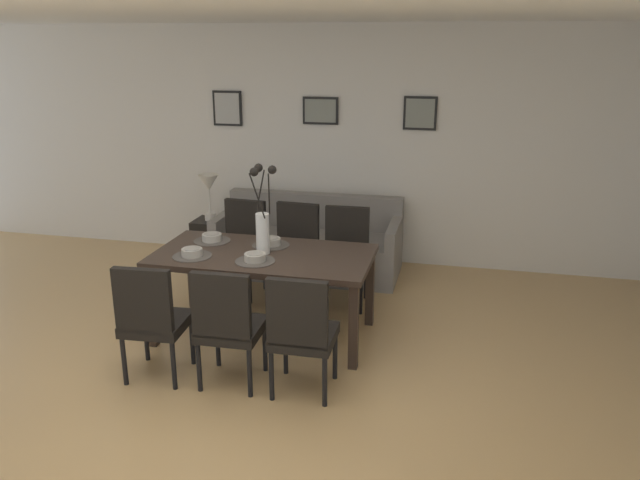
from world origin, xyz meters
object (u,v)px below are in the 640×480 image
Objects in this scene: dining_chair_near_right at (242,243)px; bowl_near_right at (212,237)px; framed_picture_right at (420,113)px; table_lamp at (209,187)px; dining_chair_mid_right at (345,251)px; framed_picture_center at (320,111)px; dining_chair_mid_left at (301,329)px; bowl_far_right at (271,241)px; sofa at (309,246)px; framed_picture_left at (227,108)px; bowl_far_left at (255,257)px; bowl_near_left at (192,252)px; dining_chair_near_left at (152,316)px; dining_chair_far_left at (227,322)px; centerpiece_vase at (262,220)px; dining_table at (264,262)px; side_table at (212,242)px; dining_chair_far_right at (294,247)px.

bowl_near_right is (-0.02, -0.68, 0.27)m from dining_chair_near_right.
framed_picture_right is at bearing 37.02° from dining_chair_near_right.
dining_chair_mid_right is at bearing -22.86° from table_lamp.
dining_chair_near_right is at bearing -113.28° from framed_picture_center.
dining_chair_mid_left is 5.41× the size of bowl_far_right.
dining_chair_near_right is 1.00× the size of dining_chair_mid_right.
bowl_far_right is 0.09× the size of sofa.
bowl_far_right is at bearing -60.19° from framed_picture_left.
bowl_far_left is at bearing -64.71° from dining_chair_near_right.
bowl_near_left is at bearing -91.10° from dining_chair_near_right.
bowl_near_left is 0.43× the size of framed_picture_center.
bowl_far_left is at bearing -90.00° from bowl_far_right.
framed_picture_center is at bearing 180.00° from framed_picture_right.
bowl_near_right is 1.00× the size of bowl_far_right.
dining_chair_near_left is at bearing -100.66° from framed_picture_center.
dining_chair_far_left is 0.90m from bowl_near_left.
framed_picture_center is at bearing 74.01° from bowl_near_right.
dining_table is at bearing -124.65° from centerpiece_vase.
dining_table is 10.59× the size of bowl_far_left.
dining_chair_near_right is 5.41× the size of bowl_near_left.
framed_picture_center is at bearing 90.00° from bowl_far_left.
framed_picture_left reaches higher than framed_picture_center.
dining_chair_mid_left is 2.32× the size of framed_picture_center.
framed_picture_left is 1.08m from framed_picture_center.
bowl_far_left is at bearing -57.50° from side_table.
dining_chair_mid_left is 1.25× the size of centerpiece_vase.
bowl_far_right is at bearing -90.00° from framed_picture_center.
centerpiece_vase is 1.89× the size of framed_picture_left.
dining_chair_far_left is at bearing -90.39° from dining_chair_far_right.
table_lamp is (-0.59, 1.77, 0.11)m from bowl_near_left.
framed_picture_right reaches higher than dining_table.
dining_chair_near_right is at bearing 178.63° from dining_chair_mid_right.
dining_chair_far_right is 5.41× the size of bowl_near_right.
bowl_near_right and bowl_far_right have the same top height.
centerpiece_vase is at bearing -89.75° from bowl_far_right.
dining_chair_far_right and dining_chair_mid_right have the same top height.
dining_chair_mid_left is at bearing -61.12° from framed_picture_left.
framed_picture_right is at bearing 0.00° from framed_picture_left.
dining_chair_far_left is 2.32× the size of framed_picture_center.
dining_table is 0.88m from dining_chair_far_left.
table_lamp is at bearing 129.84° from bowl_far_right.
bowl_near_right is at bearing -74.02° from framed_picture_left.
centerpiece_vase is 1.86× the size of framed_picture_center.
dining_chair_mid_right is 2.34m from framed_picture_left.
dining_chair_near_right and dining_chair_mid_right have the same top height.
side_table is at bearing -154.73° from framed_picture_center.
table_lamp is 1.29× the size of framed_picture_center.
dining_chair_mid_left is at bearing -77.12° from sofa.
dining_chair_mid_right is 1.25× the size of centerpiece_vase.
dining_chair_far_left is at bearing -89.42° from dining_table.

